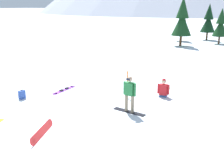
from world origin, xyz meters
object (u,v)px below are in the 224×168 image
(loose_snowboard_near_left, at_px, (42,131))
(pine_tree_young, at_px, (182,19))
(snowboarder_background, at_px, (164,89))
(pine_tree_leaning, at_px, (221,25))
(pine_tree_tall, at_px, (182,24))
(backpack_blue, at_px, (22,95))
(trail_marker_pole, at_px, (127,85))
(pine_tree_short, at_px, (208,20))
(snowboarder_midground, at_px, (130,94))
(loose_snowboard_far_spare, at_px, (64,90))

(loose_snowboard_near_left, relative_size, pine_tree_young, 0.32)
(snowboarder_background, distance_m, pine_tree_leaning, 22.37)
(pine_tree_tall, bearing_deg, pine_tree_leaning, -6.96)
(backpack_blue, xyz_separation_m, pine_tree_leaning, (6.77, 26.11, 2.16))
(snowboarder_background, height_order, loose_snowboard_near_left, snowboarder_background)
(pine_tree_young, height_order, pine_tree_leaning, pine_tree_young)
(backpack_blue, distance_m, pine_tree_tall, 26.85)
(trail_marker_pole, height_order, pine_tree_short, pine_tree_short)
(snowboarder_midground, bearing_deg, pine_tree_leaning, 87.38)
(loose_snowboard_far_spare, distance_m, pine_tree_leaning, 24.76)
(backpack_blue, bearing_deg, pine_tree_young, 82.54)
(snowboarder_midground, xyz_separation_m, snowboarder_background, (0.73, 2.91, -0.53))
(snowboarder_background, height_order, loose_snowboard_far_spare, snowboarder_background)
(loose_snowboard_far_spare, relative_size, pine_tree_short, 0.38)
(snowboarder_background, height_order, backpack_blue, snowboarder_background)
(loose_snowboard_far_spare, distance_m, pine_tree_young, 20.35)
(trail_marker_pole, distance_m, pine_tree_young, 19.76)
(pine_tree_tall, bearing_deg, pine_tree_young, -77.31)
(snowboarder_background, height_order, pine_tree_tall, pine_tree_tall)
(trail_marker_pole, distance_m, pine_tree_short, 26.95)
(snowboarder_background, bearing_deg, pine_tree_leaning, 88.90)
(trail_marker_pole, bearing_deg, snowboarder_background, 36.85)
(pine_tree_short, bearing_deg, pine_tree_leaning, -60.27)
(trail_marker_pole, bearing_deg, backpack_blue, -150.94)
(loose_snowboard_far_spare, bearing_deg, pine_tree_tall, 88.09)
(backpack_blue, distance_m, pine_tree_short, 30.01)
(pine_tree_short, bearing_deg, pine_tree_tall, -136.31)
(snowboarder_background, distance_m, loose_snowboard_near_left, 6.95)
(pine_tree_tall, bearing_deg, loose_snowboard_near_left, -86.60)
(pine_tree_tall, height_order, pine_tree_leaning, pine_tree_leaning)
(backpack_blue, relative_size, trail_marker_pole, 0.33)
(snowboarder_midground, distance_m, pine_tree_leaning, 25.25)
(trail_marker_pole, bearing_deg, loose_snowboard_near_left, -102.20)
(pine_tree_short, bearing_deg, snowboarder_midground, -88.40)
(backpack_blue, distance_m, pine_tree_young, 22.53)
(snowboarder_background, relative_size, pine_tree_short, 0.37)
(loose_snowboard_far_spare, relative_size, pine_tree_young, 0.33)
(snowboarder_background, bearing_deg, trail_marker_pole, -143.15)
(snowboarder_background, distance_m, loose_snowboard_far_spare, 5.56)
(pine_tree_tall, height_order, pine_tree_short, pine_tree_short)
(loose_snowboard_far_spare, distance_m, pine_tree_tall, 24.69)
(loose_snowboard_far_spare, xyz_separation_m, pine_tree_short, (3.77, 27.39, 2.65))
(snowboarder_midground, height_order, backpack_blue, snowboarder_midground)
(pine_tree_young, xyz_separation_m, pine_tree_leaning, (3.87, 3.94, -0.70))
(snowboarder_midground, bearing_deg, pine_tree_tall, 98.26)
(backpack_blue, height_order, pine_tree_young, pine_tree_young)
(loose_snowboard_near_left, xyz_separation_m, backpack_blue, (-3.62, 2.56, 0.07))
(loose_snowboard_far_spare, height_order, loose_snowboard_near_left, loose_snowboard_near_left)
(loose_snowboard_near_left, height_order, pine_tree_short, pine_tree_short)
(pine_tree_tall, relative_size, pine_tree_leaning, 0.97)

